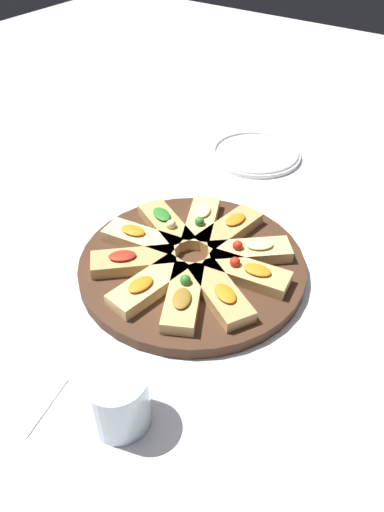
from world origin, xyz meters
TOP-DOWN VIEW (x-y plane):
  - ground_plane at (0.00, 0.00)m, footprint 3.00×3.00m
  - serving_board at (0.00, 0.00)m, footprint 0.39×0.39m
  - focaccia_slice_0 at (-0.10, -0.01)m, footprint 0.15×0.07m
  - focaccia_slice_1 at (-0.07, -0.07)m, footprint 0.14×0.13m
  - focaccia_slice_2 at (-0.01, -0.10)m, footprint 0.07×0.15m
  - focaccia_slice_3 at (0.05, -0.09)m, footprint 0.11×0.15m
  - focaccia_slice_4 at (0.09, -0.05)m, footprint 0.15×0.11m
  - focaccia_slice_5 at (0.10, 0.02)m, footprint 0.15×0.07m
  - focaccia_slice_6 at (0.07, 0.06)m, footprint 0.14×0.13m
  - focaccia_slice_7 at (0.01, 0.10)m, footprint 0.07×0.15m
  - focaccia_slice_8 at (-0.04, 0.09)m, footprint 0.10×0.15m
  - focaccia_slice_9 at (-0.09, 0.04)m, footprint 0.15×0.11m
  - plate_left at (-0.11, 0.41)m, footprint 0.21×0.21m
  - water_glass at (0.09, -0.29)m, footprint 0.08×0.08m
  - napkin_stack at (-0.05, -0.34)m, footprint 0.13×0.12m

SIDE VIEW (x-z plane):
  - ground_plane at x=0.00m, z-range 0.00..0.00m
  - napkin_stack at x=-0.05m, z-range 0.00..0.00m
  - plate_left at x=-0.11m, z-range 0.00..0.02m
  - serving_board at x=0.00m, z-range 0.00..0.02m
  - focaccia_slice_0 at x=-0.10m, z-range 0.02..0.05m
  - focaccia_slice_1 at x=-0.07m, z-range 0.02..0.05m
  - focaccia_slice_2 at x=-0.01m, z-range 0.02..0.05m
  - focaccia_slice_4 at x=0.09m, z-range 0.02..0.05m
  - focaccia_slice_7 at x=0.01m, z-range 0.02..0.05m
  - focaccia_slice_3 at x=0.05m, z-range 0.02..0.05m
  - focaccia_slice_5 at x=0.10m, z-range 0.02..0.05m
  - focaccia_slice_6 at x=0.07m, z-range 0.02..0.05m
  - focaccia_slice_8 at x=-0.04m, z-range 0.02..0.05m
  - focaccia_slice_9 at x=-0.09m, z-range 0.02..0.05m
  - water_glass at x=0.09m, z-range 0.00..0.09m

